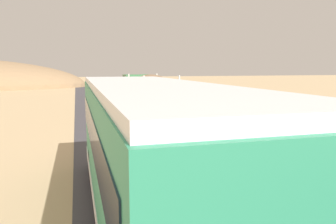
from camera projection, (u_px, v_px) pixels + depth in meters
name	position (u px, v px, depth m)	size (l,w,h in m)	color
ground_plane	(233.00, 206.00, 8.42)	(240.00, 240.00, 0.00)	tan
road_surface	(233.00, 206.00, 8.42)	(8.00, 120.00, 0.02)	#423F44
road_centre_line	(233.00, 205.00, 8.42)	(0.16, 117.60, 0.00)	#D8CC4C
livestock_truck	(143.00, 89.00, 27.49)	(2.53, 9.70, 3.02)	#3F7F4C
bus	(151.00, 150.00, 7.23)	(2.54, 10.00, 3.21)	#2D8C66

